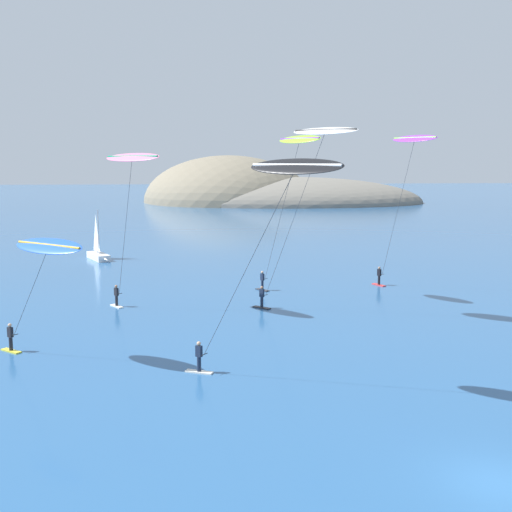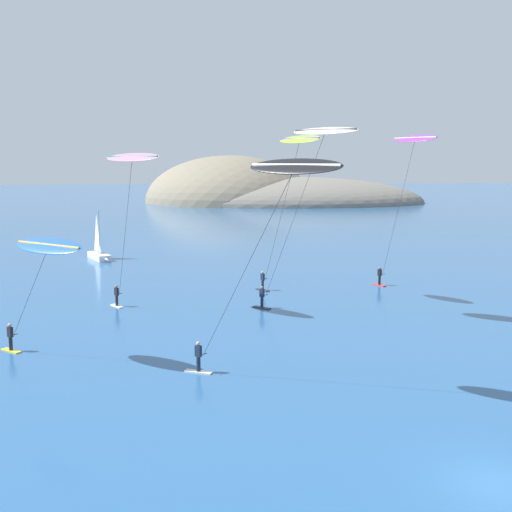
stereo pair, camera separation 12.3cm
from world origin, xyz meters
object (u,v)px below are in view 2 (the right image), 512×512
Objects in this scene: kitesurfer_white at (320,146)px; kitesurfer_purple at (411,154)px; kitesurfer_lime at (296,156)px; kitesurfer_black at (285,187)px; kitesurfer_blue at (45,254)px; sailboat_near at (100,254)px; kitesurfer_pink at (131,169)px.

kitesurfer_white reaches higher than kitesurfer_purple.
kitesurfer_black is (-3.83, -21.66, -1.63)m from kitesurfer_lime.
kitesurfer_blue is at bearing -151.56° from kitesurfer_white.
sailboat_near is 0.82× the size of kitesurfer_blue.
kitesurfer_blue is (2.78, -38.09, 5.45)m from sailboat_near.
kitesurfer_lime is at bearing -169.35° from kitesurfer_purple.
kitesurfer_black is (12.41, -5.94, 3.85)m from kitesurfer_blue.
kitesurfer_white is 1.20× the size of kitesurfer_black.
kitesurfer_pink is (-12.67, -3.64, -1.01)m from kitesurfer_lime.
kitesurfer_white is at bearing -84.07° from kitesurfer_lime.
kitesurfer_lime is at bearing 44.08° from kitesurfer_blue.
sailboat_near is 31.32m from kitesurfer_lime.
kitesurfer_lime is at bearing -49.62° from sailboat_near.
kitesurfer_purple reaches higher than sailboat_near.
kitesurfer_pink is at bearing -76.27° from sailboat_near.
kitesurfer_white reaches higher than kitesurfer_pink.
kitesurfer_blue is 32.23m from kitesurfer_purple.
kitesurfer_lime is 0.99× the size of kitesurfer_purple.
kitesurfer_lime reaches higher than sailboat_near.
kitesurfer_lime is at bearing 79.97° from kitesurfer_black.
kitesurfer_blue reaches higher than sailboat_near.
kitesurfer_pink reaches higher than kitesurfer_black.
kitesurfer_white is (19.70, -28.92, 11.56)m from sailboat_near.
sailboat_near is 47.49m from kitesurfer_black.
kitesurfer_white is 13.76m from kitesurfer_pink.
kitesurfer_purple reaches higher than kitesurfer_black.
kitesurfer_purple is (22.81, 5.55, 1.21)m from kitesurfer_pink.
kitesurfer_lime is 1.12× the size of kitesurfer_pink.
kitesurfer_pink is at bearing 73.52° from kitesurfer_blue.
kitesurfer_lime is 10.32m from kitesurfer_purple.
kitesurfer_purple is at bearing 59.34° from kitesurfer_black.
kitesurfer_blue is at bearing -146.25° from kitesurfer_purple.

